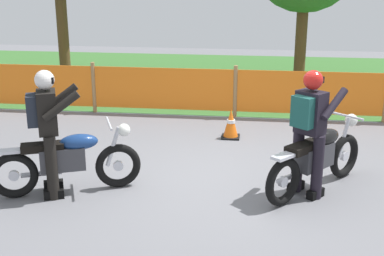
% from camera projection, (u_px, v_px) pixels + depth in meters
% --- Properties ---
extents(ground, '(24.00, 24.00, 0.02)m').
position_uv_depth(ground, '(224.00, 177.00, 7.66)').
color(ground, slate).
extents(grass_verge, '(24.00, 7.44, 0.01)m').
position_uv_depth(grass_verge, '(241.00, 79.00, 14.14)').
color(grass_verge, '#386B2D').
rests_on(grass_verge, ground).
extents(barrier_fence, '(11.73, 0.08, 1.05)m').
position_uv_depth(barrier_fence, '(235.00, 91.00, 10.46)').
color(barrier_fence, '#997547').
rests_on(barrier_fence, ground).
extents(motorcycle_lead, '(1.88, 0.92, 0.94)m').
position_uv_depth(motorcycle_lead, '(68.00, 160.00, 7.00)').
color(motorcycle_lead, black).
rests_on(motorcycle_lead, ground).
extents(motorcycle_trailing, '(1.41, 1.62, 0.97)m').
position_uv_depth(motorcycle_trailing, '(317.00, 158.00, 7.07)').
color(motorcycle_trailing, black).
rests_on(motorcycle_trailing, ground).
extents(rider_lead, '(0.78, 0.68, 1.69)m').
position_uv_depth(rider_lead, '(48.00, 126.00, 6.80)').
color(rider_lead, black).
rests_on(rider_lead, ground).
extents(rider_trailing, '(0.75, 0.78, 1.69)m').
position_uv_depth(rider_trailing, '(309.00, 127.00, 6.78)').
color(rider_trailing, black).
rests_on(rider_trailing, ground).
extents(traffic_cone, '(0.32, 0.32, 0.53)m').
position_uv_depth(traffic_cone, '(231.00, 124.00, 9.28)').
color(traffic_cone, black).
rests_on(traffic_cone, ground).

